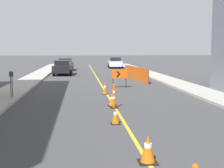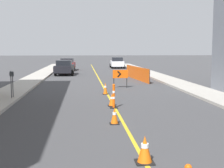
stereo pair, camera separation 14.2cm
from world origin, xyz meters
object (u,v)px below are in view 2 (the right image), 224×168
at_px(traffic_cone_fifth, 112,100).
at_px(parked_car_curb_mid, 67,64).
at_px(parked_car_curb_near, 64,67).
at_px(parking_meter_far_curb, 13,79).
at_px(arrow_barricade_primary, 120,75).
at_px(parked_car_curb_far, 117,63).
at_px(traffic_cone_third, 145,149).
at_px(parking_meter_near_curb, 11,79).
at_px(traffic_cone_farthest, 105,88).
at_px(delineator_post_rear, 114,98).
at_px(traffic_cone_fourth, 114,116).

bearing_deg(traffic_cone_fifth, parked_car_curb_mid, 97.40).
distance_m(parked_car_curb_near, parking_meter_far_curb, 16.61).
xyz_separation_m(parked_car_curb_near, parked_car_curb_mid, (-0.04, 7.23, 0.00)).
bearing_deg(arrow_barricade_primary, parked_car_curb_far, 79.54).
xyz_separation_m(traffic_cone_third, parking_meter_near_curb, (-5.26, 9.68, 0.83)).
distance_m(traffic_cone_farthest, arrow_barricade_primary, 3.42).
height_order(traffic_cone_fifth, parked_car_curb_mid, parked_car_curb_mid).
xyz_separation_m(arrow_barricade_primary, parked_car_curb_far, (2.36, 23.74, -0.13)).
height_order(delineator_post_rear, arrow_barricade_primary, arrow_barricade_primary).
relative_size(delineator_post_rear, arrow_barricade_primary, 0.89).
bearing_deg(parking_meter_far_curb, parking_meter_near_curb, -90.00).
xyz_separation_m(traffic_cone_fifth, traffic_cone_farthest, (-0.03, 3.94, 0.06)).
bearing_deg(traffic_cone_third, delineator_post_rear, 90.38).
bearing_deg(parking_meter_near_curb, delineator_post_rear, -26.42).
distance_m(delineator_post_rear, parking_meter_near_curb, 5.86).
bearing_deg(parked_car_curb_near, arrow_barricade_primary, -65.90).
bearing_deg(arrow_barricade_primary, traffic_cone_fourth, -102.76).
xyz_separation_m(traffic_cone_fifth, delineator_post_rear, (0.03, -0.55, 0.18)).
bearing_deg(traffic_cone_farthest, parking_meter_far_curb, -163.67).
distance_m(delineator_post_rear, parked_car_curb_far, 31.55).
bearing_deg(traffic_cone_farthest, parked_car_curb_mid, 98.61).
bearing_deg(traffic_cone_fourth, parking_meter_far_curb, 129.00).
distance_m(traffic_cone_fourth, parking_meter_far_curb, 7.88).
xyz_separation_m(traffic_cone_third, delineator_post_rear, (-0.05, 7.09, 0.16)).
relative_size(traffic_cone_fifth, traffic_cone_farthest, 0.84).
height_order(arrow_barricade_primary, parking_meter_far_curb, parking_meter_far_curb).
height_order(traffic_cone_fourth, parked_car_curb_far, parked_car_curb_far).
xyz_separation_m(traffic_cone_fourth, parked_car_curb_mid, (-3.15, 29.82, 0.50)).
bearing_deg(parked_car_curb_mid, arrow_barricade_primary, -73.43).
bearing_deg(traffic_cone_fifth, traffic_cone_third, -89.40).
height_order(traffic_cone_third, delineator_post_rear, delineator_post_rear).
distance_m(traffic_cone_third, traffic_cone_farthest, 11.58).
distance_m(traffic_cone_fourth, parked_car_curb_mid, 29.99).
xyz_separation_m(traffic_cone_third, arrow_barricade_primary, (1.17, 14.69, 0.60)).
xyz_separation_m(traffic_cone_farthest, parked_car_curb_far, (3.65, 26.86, 0.43)).
relative_size(arrow_barricade_primary, parked_car_curb_mid, 0.29).
bearing_deg(parking_meter_near_curb, traffic_cone_fourth, -49.12).
xyz_separation_m(traffic_cone_fifth, parked_car_curb_near, (-3.36, 18.94, 0.49)).
distance_m(traffic_cone_third, parked_car_curb_far, 38.60).
xyz_separation_m(parked_car_curb_mid, parking_meter_far_curb, (-1.78, -23.73, 0.33)).
bearing_deg(parked_car_curb_mid, parked_car_curb_far, 36.34).
relative_size(delineator_post_rear, parking_meter_far_curb, 0.81).
bearing_deg(traffic_cone_fourth, parked_car_curb_far, 83.60).
bearing_deg(traffic_cone_fourth, traffic_cone_farthest, 88.39).
relative_size(traffic_cone_farthest, delineator_post_rear, 0.65).
relative_size(parked_car_curb_near, parked_car_curb_mid, 1.00).
height_order(traffic_cone_third, traffic_cone_farthest, traffic_cone_farthest).
bearing_deg(delineator_post_rear, traffic_cone_third, -89.62).
xyz_separation_m(parking_meter_near_curb, parking_meter_far_curb, (0.00, 0.39, -0.03)).
xyz_separation_m(traffic_cone_fifth, parked_car_curb_far, (3.61, 30.80, 0.49)).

